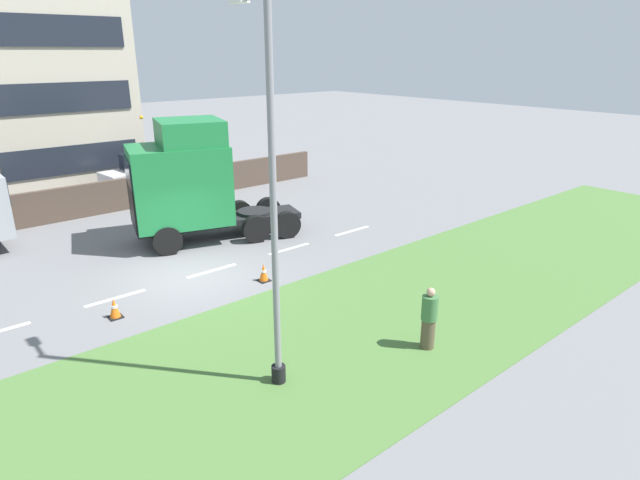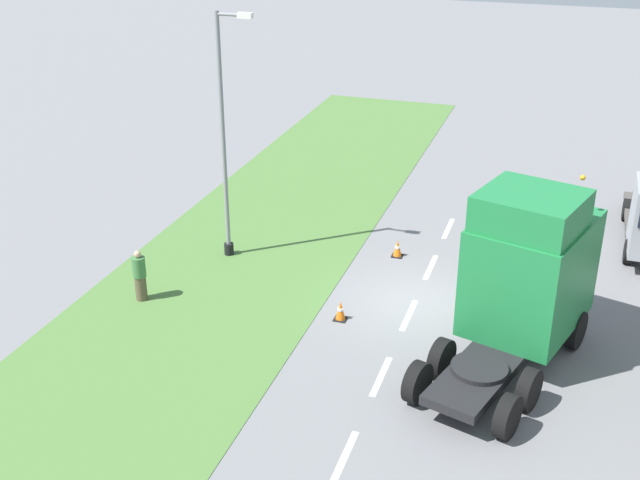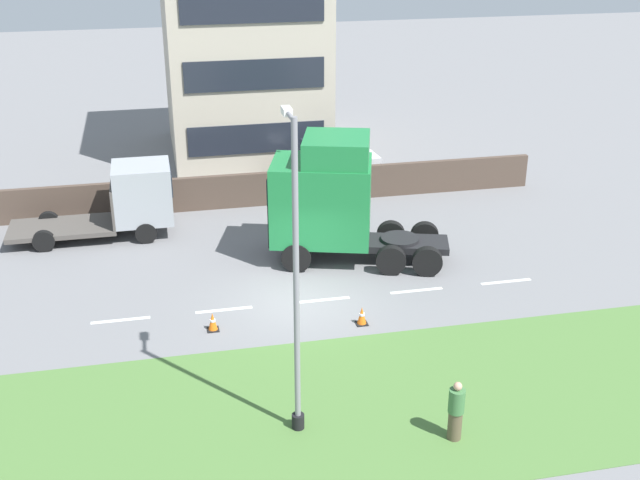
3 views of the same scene
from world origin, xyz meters
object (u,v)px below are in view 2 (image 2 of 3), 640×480
Objects in this scene: pedestrian at (140,276)px; lamp_post at (226,149)px; traffic_cone_trailing at (398,248)px; lorry_cab at (527,274)px; traffic_cone_lead at (341,311)px.

lamp_post is at bearing 70.66° from pedestrian.
lamp_post is at bearing -162.82° from traffic_cone_trailing.
lorry_cab is 11.28× the size of traffic_cone_trailing.
lamp_post reaches higher than traffic_cone_lead.
lorry_cab is 6.60m from traffic_cone_trailing.
pedestrian is at bearing -159.88° from lorry_cab.
lorry_cab is 4.10× the size of pedestrian.
traffic_cone_lead is at bearing -97.42° from traffic_cone_trailing.
pedestrian is at bearing -109.34° from lamp_post.
lamp_post is 4.80m from pedestrian.
traffic_cone_lead and traffic_cone_trailing have the same top height.
lorry_cab is at bearing 3.50° from pedestrian.
lamp_post is 13.55× the size of traffic_cone_lead.
lorry_cab reaches higher than pedestrian.
lamp_post reaches higher than lorry_cab.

